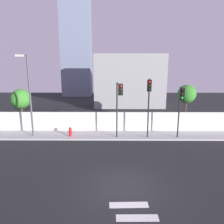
{
  "coord_description": "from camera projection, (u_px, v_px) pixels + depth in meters",
  "views": [
    {
      "loc": [
        -0.47,
        -10.14,
        6.28
      ],
      "look_at": [
        -0.6,
        6.5,
        2.62
      ],
      "focal_mm": 33.86,
      "sensor_mm": 36.0,
      "label": 1
    }
  ],
  "objects": [
    {
      "name": "ground_plane",
      "position": [
        122.0,
        186.0,
        11.24
      ],
      "size": [
        80.0,
        80.0,
        0.0
      ],
      "primitive_type": "plane",
      "color": "black"
    },
    {
      "name": "sidewalk",
      "position": [
        119.0,
        135.0,
        19.24
      ],
      "size": [
        36.0,
        2.4,
        0.15
      ],
      "primitive_type": "cube",
      "color": "#ACACAC",
      "rests_on": "ground"
    },
    {
      "name": "perimeter_wall",
      "position": [
        118.0,
        121.0,
        20.29
      ],
      "size": [
        36.0,
        0.18,
        1.8
      ],
      "primitive_type": "cube",
      "color": "silver",
      "rests_on": "sidewalk"
    },
    {
      "name": "traffic_light_left",
      "position": [
        181.0,
        102.0,
        17.11
      ],
      "size": [
        0.53,
        1.63,
        4.44
      ],
      "color": "black",
      "rests_on": "sidewalk"
    },
    {
      "name": "traffic_light_center",
      "position": [
        119.0,
        99.0,
        17.1
      ],
      "size": [
        0.5,
        1.65,
        4.78
      ],
      "color": "black",
      "rests_on": "sidewalk"
    },
    {
      "name": "traffic_light_right",
      "position": [
        149.0,
        96.0,
        17.02
      ],
      "size": [
        0.49,
        1.73,
        5.09
      ],
      "color": "black",
      "rests_on": "sidewalk"
    },
    {
      "name": "street_lamp_curbside",
      "position": [
        29.0,
        90.0,
        17.65
      ],
      "size": [
        0.69,
        2.24,
        7.0
      ],
      "color": "#4C4C51",
      "rests_on": "sidewalk"
    },
    {
      "name": "fire_hydrant",
      "position": [
        70.0,
        131.0,
        18.68
      ],
      "size": [
        0.44,
        0.26,
        0.82
      ],
      "color": "red",
      "rests_on": "sidewalk"
    },
    {
      "name": "roadside_tree_leftmost",
      "position": [
        21.0,
        99.0,
        21.15
      ],
      "size": [
        1.97,
        1.97,
        4.01
      ],
      "color": "brown",
      "rests_on": "ground"
    },
    {
      "name": "roadside_tree_midleft",
      "position": [
        187.0,
        94.0,
        20.92
      ],
      "size": [
        1.82,
        1.82,
        4.44
      ],
      "color": "brown",
      "rests_on": "ground"
    },
    {
      "name": "low_building_distant",
      "position": [
        129.0,
        81.0,
        33.31
      ],
      "size": [
        10.6,
        6.0,
        7.97
      ],
      "primitive_type": "cube",
      "color": "#979797",
      "rests_on": "ground"
    },
    {
      "name": "tower_on_skyline",
      "position": [
        76.0,
        28.0,
        42.98
      ],
      "size": [
        5.9,
        5.0,
        27.76
      ],
      "primitive_type": "cube",
      "color": "slate",
      "rests_on": "ground"
    }
  ]
}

